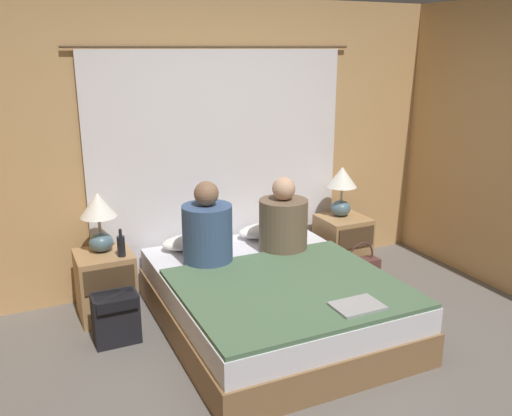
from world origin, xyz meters
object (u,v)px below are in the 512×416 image
object	(u,v)px
person_right_in_bed	(283,222)
bed	(272,301)
lamp_right	(342,185)
backpack_on_floor	(116,315)
person_left_in_bed	(207,231)
handbag_on_floor	(360,270)
pillow_left	(194,241)
nightstand_right	(343,243)
laptop_on_bed	(357,306)
beer_bottle_on_left_stand	(121,246)
nightstand_left	(106,284)
lamp_left	(99,215)
pillow_right	(267,230)

from	to	relation	value
person_right_in_bed	bed	bearing A→B (deg)	-126.03
lamp_right	backpack_on_floor	distance (m)	2.40
person_left_in_bed	handbag_on_floor	world-z (taller)	person_left_in_bed
person_left_in_bed	person_right_in_bed	bearing A→B (deg)	0.00
pillow_left	handbag_on_floor	size ratio (longest dim) A/B	1.39
bed	nightstand_right	distance (m)	1.34
person_right_in_bed	laptop_on_bed	distance (m)	1.21
lamp_right	laptop_on_bed	distance (m)	1.82
lamp_right	beer_bottle_on_left_stand	size ratio (longest dim) A/B	2.17
lamp_right	backpack_on_floor	size ratio (longest dim) A/B	1.26
person_left_in_bed	handbag_on_floor	distance (m)	1.56
nightstand_right	beer_bottle_on_left_stand	size ratio (longest dim) A/B	2.41
person_right_in_bed	beer_bottle_on_left_stand	xyz separation A→B (m)	(-1.32, 0.18, -0.06)
pillow_left	beer_bottle_on_left_stand	distance (m)	0.69
nightstand_left	lamp_left	distance (m)	0.57
lamp_left	lamp_right	world-z (taller)	same
pillow_left	person_left_in_bed	world-z (taller)	person_left_in_bed
bed	backpack_on_floor	bearing A→B (deg)	166.55
lamp_left	pillow_right	xyz separation A→B (m)	(1.48, 0.02, -0.34)
pillow_right	handbag_on_floor	xyz separation A→B (m)	(0.74, -0.43, -0.36)
lamp_left	handbag_on_floor	xyz separation A→B (m)	(2.22, -0.41, -0.71)
lamp_right	person_right_in_bed	size ratio (longest dim) A/B	0.75
laptop_on_bed	handbag_on_floor	bearing A→B (deg)	53.11
pillow_left	person_right_in_bed	world-z (taller)	person_right_in_bed
bed	lamp_right	world-z (taller)	lamp_right
bed	person_left_in_bed	bearing A→B (deg)	129.68
backpack_on_floor	pillow_left	bearing A→B (deg)	34.11
nightstand_right	lamp_right	world-z (taller)	lamp_right
nightstand_left	person_right_in_bed	bearing A→B (deg)	-11.69
person_left_in_bed	beer_bottle_on_left_stand	xyz separation A→B (m)	(-0.64, 0.18, -0.08)
beer_bottle_on_left_stand	handbag_on_floor	bearing A→B (deg)	-6.49
backpack_on_floor	lamp_right	bearing A→B (deg)	12.89
lamp_right	person_left_in_bed	bearing A→B (deg)	-166.49
bed	nightstand_right	size ratio (longest dim) A/B	3.71
pillow_right	laptop_on_bed	xyz separation A→B (m)	(-0.11, -1.57, -0.02)
beer_bottle_on_left_stand	nightstand_right	bearing A→B (deg)	3.18
lamp_left	handbag_on_floor	world-z (taller)	lamp_left
beer_bottle_on_left_stand	bed	bearing A→B (deg)	-31.46
lamp_left	person_left_in_bed	world-z (taller)	person_left_in_bed
beer_bottle_on_left_stand	pillow_right	bearing A→B (deg)	8.08
lamp_right	person_right_in_bed	bearing A→B (deg)	-156.24
pillow_left	laptop_on_bed	bearing A→B (deg)	-69.38
lamp_right	person_left_in_bed	xyz separation A→B (m)	(-1.48, -0.36, -0.13)
nightstand_right	pillow_right	distance (m)	0.81
pillow_left	handbag_on_floor	bearing A→B (deg)	-16.61
lamp_right	pillow_right	xyz separation A→B (m)	(-0.77, 0.02, -0.34)
lamp_left	pillow_right	distance (m)	1.52
backpack_on_floor	person_left_in_bed	bearing A→B (deg)	11.69
beer_bottle_on_left_stand	laptop_on_bed	distance (m)	1.86
backpack_on_floor	pillow_right	bearing A→B (deg)	19.70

